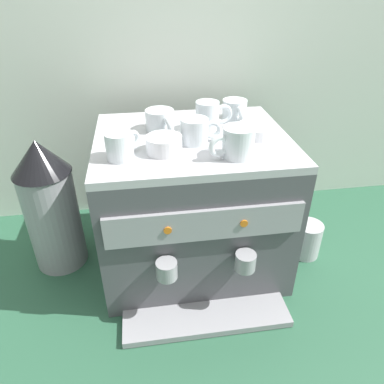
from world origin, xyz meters
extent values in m
plane|color=#28563D|center=(0.00, 0.00, 0.00)|extent=(4.00, 4.00, 0.00)
cube|color=silver|center=(0.00, 0.36, 0.47)|extent=(2.80, 0.03, 0.93)
cube|color=#4C4C51|center=(0.00, 0.00, 0.21)|extent=(0.55, 0.46, 0.42)
cube|color=#B7B7BC|center=(0.00, 0.00, 0.44)|extent=(0.55, 0.46, 0.02)
cube|color=#939399|center=(0.00, -0.23, 0.31)|extent=(0.51, 0.01, 0.09)
cylinder|color=orange|center=(-0.10, -0.24, 0.31)|extent=(0.02, 0.01, 0.02)
cylinder|color=orange|center=(0.10, -0.24, 0.31)|extent=(0.02, 0.01, 0.02)
cube|color=#939399|center=(0.00, -0.28, 0.01)|extent=(0.47, 0.12, 0.02)
cylinder|color=#939399|center=(-0.10, -0.26, 0.19)|extent=(0.06, 0.06, 0.05)
cylinder|color=#939399|center=(0.10, -0.26, 0.19)|extent=(0.06, 0.06, 0.05)
cylinder|color=silver|center=(-0.20, -0.11, 0.48)|extent=(0.07, 0.07, 0.07)
torus|color=silver|center=(-0.17, -0.08, 0.48)|extent=(0.04, 0.05, 0.05)
cylinder|color=silver|center=(0.10, -0.14, 0.49)|extent=(0.08, 0.08, 0.08)
torus|color=silver|center=(0.04, -0.16, 0.49)|extent=(0.06, 0.03, 0.06)
cylinder|color=silver|center=(-0.09, 0.06, 0.48)|extent=(0.08, 0.08, 0.06)
torus|color=silver|center=(-0.07, 0.02, 0.48)|extent=(0.03, 0.05, 0.05)
cylinder|color=silver|center=(0.05, 0.05, 0.49)|extent=(0.07, 0.07, 0.08)
torus|color=silver|center=(0.10, 0.05, 0.49)|extent=(0.06, 0.02, 0.06)
cylinder|color=silver|center=(0.15, 0.12, 0.48)|extent=(0.08, 0.08, 0.06)
torus|color=silver|center=(0.16, 0.07, 0.48)|extent=(0.02, 0.05, 0.05)
cylinder|color=silver|center=(0.00, -0.04, 0.48)|extent=(0.08, 0.08, 0.07)
torus|color=silver|center=(0.05, -0.04, 0.48)|extent=(0.05, 0.01, 0.05)
cylinder|color=white|center=(0.18, -0.02, 0.46)|extent=(0.11, 0.11, 0.03)
cylinder|color=white|center=(0.18, -0.02, 0.45)|extent=(0.06, 0.06, 0.01)
cylinder|color=white|center=(-0.09, -0.09, 0.47)|extent=(0.09, 0.09, 0.04)
cylinder|color=white|center=(-0.09, -0.09, 0.45)|extent=(0.05, 0.05, 0.01)
cylinder|color=#939399|center=(-0.44, 0.04, 0.17)|extent=(0.16, 0.16, 0.34)
cone|color=black|center=(-0.44, 0.04, 0.39)|extent=(0.17, 0.17, 0.10)
cylinder|color=#B7B7BC|center=(0.39, -0.05, 0.06)|extent=(0.10, 0.10, 0.12)
camera|label=1|loc=(-0.14, -0.95, 0.85)|focal=33.73mm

